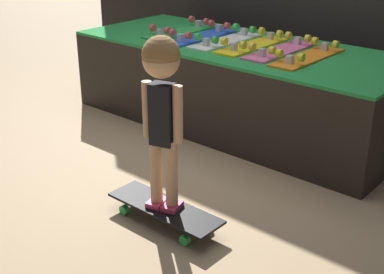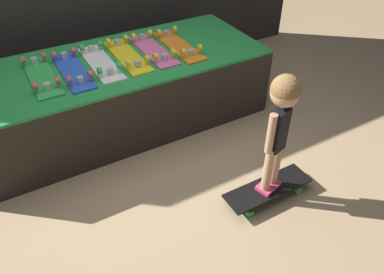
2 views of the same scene
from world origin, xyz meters
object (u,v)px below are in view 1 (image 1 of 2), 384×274
Objects in this scene: skateboard_green_on_rack at (180,31)px; child at (162,92)px; skateboard_white_on_rack at (226,40)px; skateboard_blue_on_rack at (201,35)px; skateboard_orange_on_rack at (308,56)px; skateboard_pink_on_rack at (280,49)px; skateboard_on_floor at (165,209)px; skateboard_yellow_on_rack at (253,44)px.

skateboard_green_on_rack is 0.77× the size of child.
skateboard_blue_on_rack is at bearing -176.21° from skateboard_white_on_rack.
skateboard_pink_on_rack is at bearing 171.80° from skateboard_orange_on_rack.
child is at bearing -56.36° from skateboard_blue_on_rack.
child is at bearing -90.64° from skateboard_orange_on_rack.
skateboard_white_on_rack is 1.52m from child.
skateboard_on_floor is at bearing -56.36° from skateboard_blue_on_rack.
skateboard_on_floor is (0.67, -1.37, -0.55)m from skateboard_white_on_rack.
skateboard_blue_on_rack is 1.00× the size of skateboard_orange_on_rack.
child reaches higher than skateboard_green_on_rack.
skateboard_pink_on_rack is 1.00× the size of skateboard_orange_on_rack.
skateboard_blue_on_rack is 1.00× the size of skateboard_pink_on_rack.
skateboard_yellow_on_rack is 1.04× the size of skateboard_on_floor.
skateboard_green_on_rack is at bearing 173.44° from skateboard_blue_on_rack.
skateboard_green_on_rack is 1.00× the size of skateboard_white_on_rack.
skateboard_green_on_rack is 1.00× the size of skateboard_yellow_on_rack.
skateboard_white_on_rack is (0.46, -0.01, 0.00)m from skateboard_green_on_rack.
child is at bearing 0.00° from skateboard_on_floor.
skateboard_pink_on_rack reaches higher than skateboard_on_floor.
skateboard_white_on_rack is 1.00× the size of skateboard_yellow_on_rack.
skateboard_orange_on_rack is at bearing -1.75° from skateboard_green_on_rack.
skateboard_green_on_rack is 1.04× the size of skateboard_on_floor.
skateboard_on_floor is 0.74× the size of child.
skateboard_yellow_on_rack reaches higher than skateboard_on_floor.
skateboard_white_on_rack is 1.00× the size of skateboard_pink_on_rack.
skateboard_yellow_on_rack is 0.23m from skateboard_pink_on_rack.
skateboard_green_on_rack is 1.78m from child.
skateboard_green_on_rack and skateboard_white_on_rack have the same top height.
skateboard_orange_on_rack is at bearing -4.17° from skateboard_yellow_on_rack.
skateboard_pink_on_rack is (0.91, -0.00, 0.00)m from skateboard_green_on_rack.
skateboard_blue_on_rack and skateboard_orange_on_rack have the same top height.
skateboard_on_floor is 0.64m from child.
skateboard_pink_on_rack is at bearing -0.11° from skateboard_yellow_on_rack.
skateboard_yellow_on_rack is at bearing 92.22° from child.
skateboard_yellow_on_rack is at bearing 3.09° from skateboard_blue_on_rack.
skateboard_green_on_rack is at bearing 178.60° from skateboard_white_on_rack.
skateboard_orange_on_rack is at bearing -8.20° from skateboard_pink_on_rack.
skateboard_pink_on_rack is at bearing 1.14° from skateboard_white_on_rack.
skateboard_orange_on_rack is at bearing -1.99° from skateboard_white_on_rack.
skateboard_yellow_on_rack and skateboard_orange_on_rack have the same top height.
skateboard_blue_on_rack is 1.00× the size of skateboard_white_on_rack.
skateboard_white_on_rack is 1.04× the size of skateboard_on_floor.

